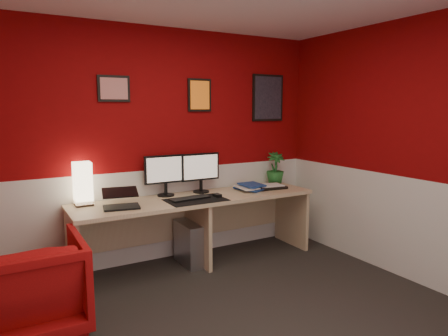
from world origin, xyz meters
TOP-DOWN VIEW (x-y plane):
  - ground at (0.00, 0.00)m, footprint 4.00×3.50m
  - wall_back at (0.00, 1.75)m, footprint 4.00×0.01m
  - wall_right at (2.00, 0.00)m, footprint 0.01×3.50m
  - wainscot_back at (0.00, 1.75)m, footprint 4.00×0.01m
  - wainscot_right at (2.00, 0.00)m, footprint 0.01×3.50m
  - desk at (0.39, 1.41)m, footprint 2.60×0.65m
  - shoji_lamp at (-0.72, 1.62)m, footprint 0.16×0.16m
  - laptop at (-0.44, 1.33)m, footprint 0.37×0.29m
  - monitor_left at (0.12, 1.63)m, footprint 0.45×0.06m
  - monitor_right at (0.53, 1.60)m, footprint 0.45×0.06m
  - desk_mat at (0.31, 1.28)m, footprint 0.60×0.38m
  - keyboard at (0.27, 1.33)m, footprint 0.43×0.18m
  - mouse at (0.57, 1.29)m, footprint 0.06×0.10m
  - book_bottom at (0.97, 1.41)m, footprint 0.32×0.38m
  - book_middle at (0.91, 1.42)m, footprint 0.22×0.29m
  - book_top at (0.96, 1.40)m, footprint 0.23×0.30m
  - zen_tray at (1.33, 1.41)m, footprint 0.38×0.29m
  - potted_plant at (1.55, 1.59)m, footprint 0.27×0.27m
  - pc_tower at (0.32, 1.44)m, footprint 0.20×0.45m
  - armchair at (-1.28, 0.80)m, footprint 0.77×0.79m
  - art_left at (-0.36, 1.74)m, footprint 0.32×0.02m
  - art_center at (0.59, 1.74)m, footprint 0.28×0.02m
  - art_right at (1.52, 1.74)m, footprint 0.44×0.02m

SIDE VIEW (x-z plane):
  - ground at x=0.00m, z-range -0.01..0.01m
  - pc_tower at x=0.32m, z-range 0.00..0.45m
  - armchair at x=-1.28m, z-range 0.00..0.72m
  - desk at x=0.39m, z-range 0.00..0.73m
  - wainscot_back at x=0.00m, z-range 0.00..1.00m
  - wainscot_right at x=2.00m, z-range 0.00..1.00m
  - desk_mat at x=0.31m, z-range 0.73..0.74m
  - keyboard at x=0.27m, z-range 0.74..0.75m
  - zen_tray at x=1.33m, z-range 0.73..0.76m
  - book_bottom at x=0.97m, z-range 0.73..0.76m
  - mouse at x=0.57m, z-range 0.74..0.77m
  - book_middle at x=0.91m, z-range 0.76..0.78m
  - book_top at x=0.96m, z-range 0.78..0.81m
  - laptop at x=-0.44m, z-range 0.73..0.95m
  - potted_plant at x=1.55m, z-range 0.73..1.12m
  - shoji_lamp at x=-0.72m, z-range 0.73..1.13m
  - monitor_left at x=0.12m, z-range 0.73..1.31m
  - monitor_right at x=0.53m, z-range 0.73..1.31m
  - wall_back at x=0.00m, z-range 0.00..2.50m
  - wall_right at x=2.00m, z-range 0.00..2.50m
  - art_right at x=1.52m, z-range 1.50..2.06m
  - art_center at x=0.59m, z-range 1.62..1.98m
  - art_left at x=-0.36m, z-range 1.72..1.98m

